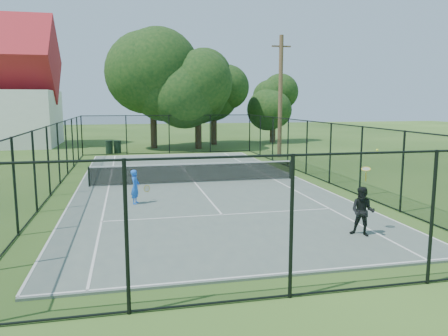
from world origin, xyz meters
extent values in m
plane|color=#2C4D1A|center=(0.00, 0.00, 0.00)|extent=(120.00, 120.00, 0.00)
cube|color=slate|center=(0.00, 0.00, 0.03)|extent=(11.00, 24.00, 0.06)
cylinder|color=black|center=(-5.00, 0.00, 0.53)|extent=(0.08, 0.08, 0.95)
cylinder|color=black|center=(5.00, 0.00, 0.53)|extent=(0.08, 0.08, 0.95)
cube|color=black|center=(0.00, 0.00, 0.53)|extent=(10.00, 0.03, 0.88)
cube|color=white|center=(0.00, 0.00, 0.98)|extent=(10.00, 0.05, 0.06)
cylinder|color=#332114|center=(-0.92, 17.35, 2.07)|extent=(0.56, 0.56, 4.14)
sphere|color=black|center=(-0.92, 17.35, 6.01)|extent=(7.48, 7.48, 7.48)
cylinder|color=#332114|center=(2.79, 16.07, 1.83)|extent=(0.56, 0.56, 3.67)
sphere|color=black|center=(2.79, 16.07, 5.31)|extent=(6.57, 6.57, 6.57)
cylinder|color=#332114|center=(4.80, 19.35, 1.98)|extent=(0.56, 0.56, 3.95)
sphere|color=black|center=(4.80, 19.35, 5.52)|extent=(6.27, 6.27, 6.27)
cylinder|color=#332114|center=(10.99, 20.41, 1.32)|extent=(0.56, 0.56, 2.64)
sphere|color=black|center=(10.99, 20.41, 3.80)|extent=(4.61, 4.61, 4.61)
cylinder|color=black|center=(-4.59, 13.96, 0.48)|extent=(0.54, 0.54, 0.97)
cylinder|color=black|center=(-4.59, 13.96, 0.99)|extent=(0.58, 0.58, 0.05)
cylinder|color=black|center=(-3.96, 14.13, 0.47)|extent=(0.54, 0.54, 0.94)
cylinder|color=black|center=(-3.96, 14.13, 0.96)|extent=(0.58, 0.58, 0.05)
cylinder|color=#4C3823|center=(7.62, 9.00, 4.32)|extent=(0.30, 0.30, 8.65)
cube|color=#4C3823|center=(7.62, 9.00, 7.87)|extent=(1.40, 0.10, 0.10)
imported|color=blue|center=(-2.94, -3.99, 0.73)|extent=(0.46, 0.57, 1.34)
torus|color=gold|center=(-2.49, -3.84, 0.61)|extent=(0.27, 0.18, 0.29)
cylinder|color=silver|center=(-2.49, -3.84, 0.61)|extent=(0.23, 0.15, 0.25)
imported|color=black|center=(3.56, -9.64, 0.80)|extent=(0.91, 0.89, 1.47)
torus|color=gold|center=(3.81, -9.29, 2.01)|extent=(0.30, 0.28, 0.14)
cylinder|color=silver|center=(3.81, -9.29, 2.01)|extent=(0.26, 0.24, 0.11)
sphere|color=#CCE526|center=(4.14, -9.30, 2.57)|extent=(0.07, 0.07, 0.07)
camera|label=1|loc=(-3.17, -21.02, 4.01)|focal=35.00mm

